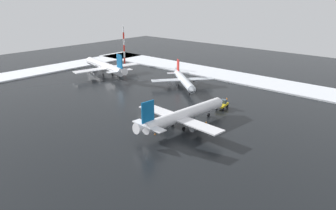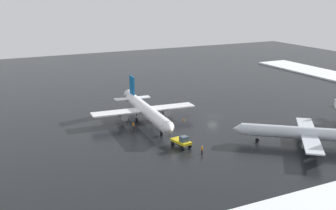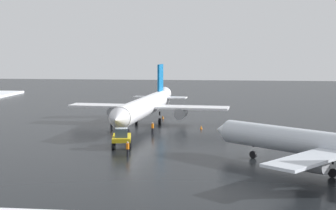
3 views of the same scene
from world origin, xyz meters
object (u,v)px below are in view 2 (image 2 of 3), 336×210
at_px(pushback_tug, 182,141).
at_px(ground_crew_by_nose_gear, 170,127).
at_px(traffic_cone_near_nose, 184,119).
at_px(airplane_parked_starboard, 146,111).
at_px(traffic_cone_mid_line, 140,112).
at_px(ground_crew_beside_wing, 202,149).
at_px(ground_crew_mid_apron, 133,125).
at_px(airplane_distant_tail, 301,133).

height_order(pushback_tug, ground_crew_by_nose_gear, pushback_tug).
distance_m(ground_crew_by_nose_gear, traffic_cone_near_nose, 8.59).
bearing_deg(airplane_parked_starboard, traffic_cone_mid_line, 172.92).
bearing_deg(ground_crew_by_nose_gear, ground_crew_beside_wing, -159.04).
bearing_deg(traffic_cone_near_nose, traffic_cone_mid_line, 123.69).
bearing_deg(traffic_cone_near_nose, ground_crew_by_nose_gear, -140.71).
bearing_deg(ground_crew_mid_apron, ground_crew_beside_wing, -23.70).
bearing_deg(traffic_cone_mid_line, ground_crew_beside_wing, -89.94).
bearing_deg(pushback_tug, airplane_parked_starboard, 170.14).
xyz_separation_m(ground_crew_mid_apron, ground_crew_by_nose_gear, (7.02, -4.61, 0.00)).
xyz_separation_m(airplane_parked_starboard, ground_crew_mid_apron, (-4.70, -3.21, -2.11)).
relative_size(airplane_parked_starboard, ground_crew_mid_apron, 18.34).
relative_size(ground_crew_beside_wing, traffic_cone_mid_line, 3.11).
distance_m(ground_crew_by_nose_gear, traffic_cone_mid_line, 16.28).
xyz_separation_m(airplane_parked_starboard, pushback_tug, (0.01, -18.11, -1.79)).
distance_m(airplane_parked_starboard, ground_crew_mid_apron, 6.07).
bearing_deg(ground_crew_by_nose_gear, traffic_cone_mid_line, 25.14).
bearing_deg(traffic_cone_near_nose, pushback_tug, -119.63).
relative_size(ground_crew_beside_wing, traffic_cone_near_nose, 3.11).
xyz_separation_m(ground_crew_beside_wing, traffic_cone_mid_line, (-0.03, 31.64, -0.70)).
bearing_deg(airplane_parked_starboard, ground_crew_mid_apron, -51.13).
distance_m(ground_crew_mid_apron, traffic_cone_mid_line, 13.32).
height_order(airplane_parked_starboard, airplane_distant_tail, airplane_parked_starboard).
bearing_deg(pushback_tug, ground_crew_beside_wing, 9.14).
height_order(airplane_distant_tail, ground_crew_mid_apron, airplane_distant_tail).
bearing_deg(traffic_cone_near_nose, airplane_parked_starboard, 165.00).
distance_m(ground_crew_mid_apron, traffic_cone_near_nose, 13.69).
xyz_separation_m(airplane_distant_tail, pushback_tug, (-22.55, 9.81, -1.39)).
height_order(ground_crew_mid_apron, traffic_cone_near_nose, ground_crew_mid_apron).
distance_m(airplane_distant_tail, traffic_cone_mid_line, 41.97).
bearing_deg(airplane_distant_tail, ground_crew_mid_apron, -3.93).
relative_size(airplane_parked_starboard, ground_crew_beside_wing, 18.34).
xyz_separation_m(pushback_tug, traffic_cone_near_nose, (8.94, 15.72, -1.01)).
height_order(airplane_distant_tail, traffic_cone_near_nose, airplane_distant_tail).
bearing_deg(ground_crew_beside_wing, traffic_cone_near_nose, 37.21).
distance_m(airplane_parked_starboard, ground_crew_by_nose_gear, 8.42).
xyz_separation_m(airplane_parked_starboard, airplane_distant_tail, (22.56, -27.92, -0.40)).
distance_m(ground_crew_beside_wing, ground_crew_by_nose_gear, 15.40).
distance_m(airplane_parked_starboard, traffic_cone_mid_line, 9.05).
xyz_separation_m(ground_crew_by_nose_gear, traffic_cone_mid_line, (-0.60, 16.25, -0.70)).
xyz_separation_m(airplane_parked_starboard, ground_crew_beside_wing, (1.76, -23.20, -2.11)).
distance_m(pushback_tug, ground_crew_by_nose_gear, 10.56).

